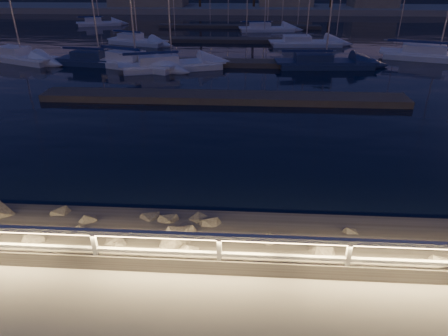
{
  "coord_description": "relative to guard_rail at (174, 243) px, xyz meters",
  "views": [
    {
      "loc": [
        1.6,
        -7.53,
        6.53
      ],
      "look_at": [
        0.86,
        4.0,
        0.79
      ],
      "focal_mm": 32.0,
      "sensor_mm": 36.0,
      "label": 1
    }
  ],
  "objects": [
    {
      "name": "harbor_water",
      "position": [
        0.07,
        31.22,
        -1.74
      ],
      "size": [
        400.0,
        440.0,
        0.6
      ],
      "color": "black",
      "rests_on": "ground"
    },
    {
      "name": "sailboat_k",
      "position": [
        3.57,
        46.88,
        -0.97
      ],
      "size": [
        7.49,
        2.95,
        12.39
      ],
      "rotation": [
        0.0,
        0.0,
        0.1
      ],
      "color": "white",
      "rests_on": "ground"
    },
    {
      "name": "sailboat_m",
      "position": [
        -20.09,
        51.29,
        -0.97
      ],
      "size": [
        6.48,
        3.84,
        10.75
      ],
      "rotation": [
        0.0,
        0.0,
        0.36
      ],
      "color": "white",
      "rests_on": "ground"
    },
    {
      "name": "sailboat_l",
      "position": [
        7.24,
        36.03,
        -0.98
      ],
      "size": [
        7.8,
        2.92,
        12.9
      ],
      "rotation": [
        0.0,
        0.0,
        0.08
      ],
      "color": "white",
      "rests_on": "ground"
    },
    {
      "name": "floating_docks",
      "position": [
        0.07,
        32.5,
        -1.17
      ],
      "size": [
        22.0,
        36.0,
        0.4
      ],
      "color": "#5D544D",
      "rests_on": "ground"
    },
    {
      "name": "ground",
      "position": [
        0.07,
        0.0,
        -0.77
      ],
      "size": [
        400.0,
        400.0,
        0.0
      ],
      "primitive_type": "plane",
      "color": "gray",
      "rests_on": "ground"
    },
    {
      "name": "riprap",
      "position": [
        -0.24,
        1.11,
        -0.91
      ],
      "size": [
        31.95,
        2.87,
        1.35
      ],
      "color": "slate",
      "rests_on": "ground"
    },
    {
      "name": "sailboat_f",
      "position": [
        -10.99,
        25.52,
        -0.95
      ],
      "size": [
        7.48,
        3.2,
        12.36
      ],
      "rotation": [
        0.0,
        0.0,
        -0.15
      ],
      "color": "navy",
      "rests_on": "ground"
    },
    {
      "name": "guard_rail",
      "position": [
        0.0,
        0.0,
        0.0
      ],
      "size": [
        44.11,
        0.12,
        1.06
      ],
      "color": "silver",
      "rests_on": "ground"
    },
    {
      "name": "sailboat_i",
      "position": [
        -10.47,
        35.73,
        -0.95
      ],
      "size": [
        6.85,
        4.0,
        11.35
      ],
      "rotation": [
        0.0,
        0.0,
        -0.34
      ],
      "color": "white",
      "rests_on": "ground"
    },
    {
      "name": "sailboat_h",
      "position": [
        17.91,
        29.47,
        -0.91
      ],
      "size": [
        10.04,
        5.72,
        16.39
      ],
      "rotation": [
        0.0,
        0.0,
        -0.33
      ],
      "color": "white",
      "rests_on": "ground"
    },
    {
      "name": "far_shore",
      "position": [
        -0.06,
        74.05,
        -0.48
      ],
      "size": [
        160.0,
        14.0,
        5.2
      ],
      "color": "gray",
      "rests_on": "ground"
    },
    {
      "name": "sailboat_a",
      "position": [
        -7.67,
        24.57,
        -0.91
      ],
      "size": [
        7.88,
        4.92,
        13.14
      ],
      "rotation": [
        0.0,
        0.0,
        -0.39
      ],
      "color": "white",
      "rests_on": "ground"
    },
    {
      "name": "sailboat_g",
      "position": [
        -4.74,
        24.14,
        -0.94
      ],
      "size": [
        8.6,
        4.96,
        14.1
      ],
      "rotation": [
        0.0,
        0.0,
        0.34
      ],
      "color": "white",
      "rests_on": "ground"
    },
    {
      "name": "sailboat_c",
      "position": [
        7.55,
        25.74,
        -0.95
      ],
      "size": [
        8.16,
        3.0,
        13.57
      ],
      "rotation": [
        0.0,
        0.0,
        0.07
      ],
      "color": "navy",
      "rests_on": "ground"
    },
    {
      "name": "sailboat_e",
      "position": [
        -18.16,
        26.42,
        -0.93
      ],
      "size": [
        7.49,
        4.76,
        12.51
      ],
      "rotation": [
        0.0,
        0.0,
        -0.41
      ],
      "color": "white",
      "rests_on": "ground"
    }
  ]
}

